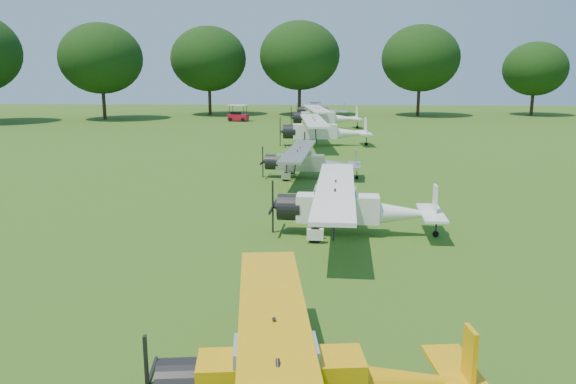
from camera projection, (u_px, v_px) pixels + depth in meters
The scene contains 9 objects.
ground at pixel (307, 223), 23.46m from camera, with size 160.00×160.00×0.00m, color #204F13.
tree_belt at pixel (401, 23), 21.72m from camera, with size 137.36×130.27×14.52m.
aircraft_2 at pixel (307, 373), 9.75m from camera, with size 6.06×9.63×1.89m.
aircraft_3 at pixel (351, 204), 21.52m from camera, with size 6.62×10.53×2.08m.
aircraft_4 at pixel (308, 160), 32.87m from camera, with size 5.86×9.35×1.84m.
aircraft_5 at pixel (322, 129), 46.91m from camera, with size 7.66×12.21×2.40m.
aircraft_6 at pixel (323, 116), 60.65m from camera, with size 7.69×12.21×2.40m.
aircraft_7 at pixel (320, 109), 73.09m from camera, with size 6.58×10.45×2.07m.
golf_cart at pixel (238, 116), 69.50m from camera, with size 2.59×1.88×2.01m.
Camera 1 is at (0.35, -22.65, 6.26)m, focal length 35.00 mm.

